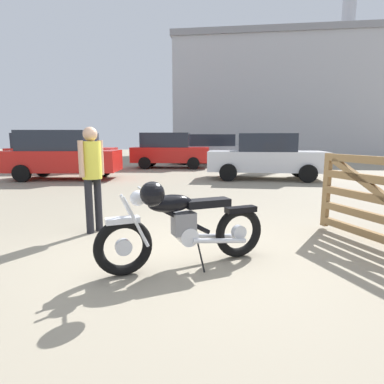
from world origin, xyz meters
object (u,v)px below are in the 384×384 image
white_estate_far (62,154)px  vintage_motorcycle (182,226)px  bystander (92,169)px  pale_sedan_back (266,156)px  red_hatchback_near (169,150)px  blue_hatchback_right (207,148)px  dark_sedan_left (62,150)px

white_estate_far → vintage_motorcycle: bearing=-60.9°
bystander → pale_sedan_back: pale_sedan_back is taller
red_hatchback_near → blue_hatchback_right: bearing=57.7°
vintage_motorcycle → bystander: size_ratio=1.13×
bystander → dark_sedan_left: bearing=-32.4°
vintage_motorcycle → white_estate_far: size_ratio=0.46×
red_hatchback_near → dark_sedan_left: 5.15m
vintage_motorcycle → red_hatchback_near: bearing=-107.8°
bystander → pale_sedan_back: size_ratio=0.39×
red_hatchback_near → bystander: bearing=-88.2°
vintage_motorcycle → red_hatchback_near: (-2.45, 12.61, 0.43)m
vintage_motorcycle → pale_sedan_back: (1.92, 8.50, 0.34)m
blue_hatchback_right → bystander: bearing=-102.0°
vintage_motorcycle → blue_hatchback_right: size_ratio=0.38×
dark_sedan_left → blue_hatchback_right: same height
white_estate_far → dark_sedan_left: 3.55m
bystander → white_estate_far: (-3.94, 6.37, -0.10)m
red_hatchback_near → pale_sedan_back: 6.00m
dark_sedan_left → blue_hatchback_right: size_ratio=1.00×
red_hatchback_near → pale_sedan_back: bearing=-45.7°
red_hatchback_near → dark_sedan_left: size_ratio=0.81×
pale_sedan_back → dark_sedan_left: size_ratio=0.87×
dark_sedan_left → white_estate_far: bearing=-69.4°
dark_sedan_left → bystander: bearing=-67.4°
red_hatchback_near → blue_hatchback_right: red_hatchback_near is taller
red_hatchback_near → white_estate_far: same height
bystander → blue_hatchback_right: (0.89, 14.41, -0.08)m
bystander → blue_hatchback_right: blue_hatchback_right is taller
vintage_motorcycle → dark_sedan_left: dark_sedan_left is taller
bystander → dark_sedan_left: dark_sedan_left is taller
vintage_motorcycle → bystander: 2.09m
bystander → pale_sedan_back: bearing=-89.1°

